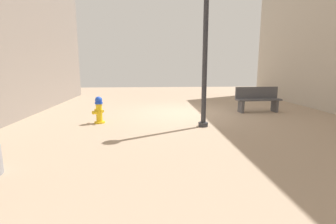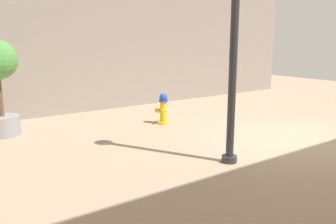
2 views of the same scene
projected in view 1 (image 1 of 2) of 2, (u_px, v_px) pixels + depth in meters
The scene contains 4 objects.
ground_plane at pixel (184, 113), 9.35m from camera, with size 23.40×23.40×0.00m, color tan.
fire_hydrant at pixel (99, 110), 7.64m from camera, with size 0.37×0.37×0.83m.
bench_near at pixel (258, 99), 9.53m from camera, with size 1.71×0.53×0.95m.
street_lamp at pixel (206, 33), 6.81m from camera, with size 0.36×0.36×4.29m.
Camera 1 is at (1.22, 9.12, 1.74)m, focal length 26.62 mm.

